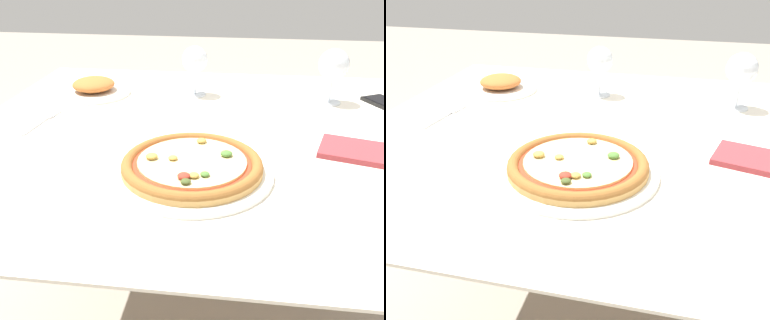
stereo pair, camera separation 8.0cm
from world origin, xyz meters
The scene contains 7 objects.
dining_table centered at (0.00, 0.00, 0.65)m, with size 1.20×1.03×0.74m.
pizza_plate centered at (-0.04, -0.20, 0.76)m, with size 0.31×0.31×0.04m.
fork centered at (-0.44, 0.01, 0.74)m, with size 0.04×0.17×0.00m.
wine_glass_far_left centered at (-0.09, 0.27, 0.84)m, with size 0.07×0.07×0.14m.
wine_glass_far_right centered at (0.28, 0.25, 0.84)m, with size 0.08×0.08×0.15m.
side_plate centered at (-0.38, 0.25, 0.76)m, with size 0.21×0.21×0.05m.
napkin_folded centered at (0.29, -0.07, 0.75)m, with size 0.17×0.15×0.01m.
Camera 2 is at (0.13, -0.90, 1.13)m, focal length 40.00 mm.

